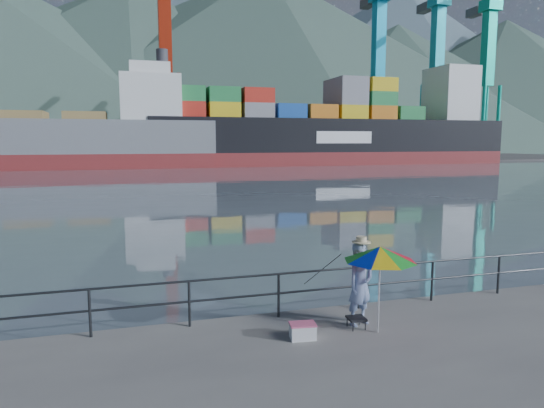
{
  "coord_description": "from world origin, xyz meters",
  "views": [
    {
      "loc": [
        -2.13,
        -8.38,
        3.97
      ],
      "look_at": [
        2.12,
        6.0,
        2.0
      ],
      "focal_mm": 32.0,
      "sensor_mm": 36.0,
      "label": 1
    }
  ],
  "objects": [
    {
      "name": "harbor_water",
      "position": [
        0.0,
        130.0,
        0.0
      ],
      "size": [
        500.0,
        280.0,
        0.0
      ],
      "primitive_type": "cube",
      "color": "slate",
      "rests_on": "ground"
    },
    {
      "name": "far_dock",
      "position": [
        10.0,
        93.0,
        0.0
      ],
      "size": [
        200.0,
        40.0,
        0.4
      ],
      "primitive_type": "cube",
      "color": "#514F4C",
      "rests_on": "ground"
    },
    {
      "name": "guardrail",
      "position": [
        0.0,
        1.7,
        0.52
      ],
      "size": [
        22.0,
        0.06,
        1.03
      ],
      "color": "#2D3033",
      "rests_on": "ground"
    },
    {
      "name": "mountains",
      "position": [
        38.82,
        207.75,
        35.55
      ],
      "size": [
        600.0,
        332.8,
        80.0
      ],
      "color": "#385147",
      "rests_on": "ground"
    },
    {
      "name": "port_cranes",
      "position": [
        31.0,
        84.0,
        16.0
      ],
      "size": [
        116.0,
        28.0,
        38.4
      ],
      "color": "#B6192B",
      "rests_on": "ground"
    },
    {
      "name": "container_stacks",
      "position": [
        34.32,
        93.26,
        3.15
      ],
      "size": [
        58.0,
        5.4,
        7.8
      ],
      "color": "red",
      "rests_on": "ground"
    },
    {
      "name": "fisherman",
      "position": [
        2.56,
        0.79,
        0.9
      ],
      "size": [
        0.76,
        0.63,
        1.79
      ],
      "primitive_type": "imported",
      "rotation": [
        0.0,
        0.0,
        0.35
      ],
      "color": "#20468E",
      "rests_on": "ground"
    },
    {
      "name": "beach_umbrella",
      "position": [
        2.72,
        0.25,
        1.67
      ],
      "size": [
        1.59,
        1.59,
        1.83
      ],
      "color": "white",
      "rests_on": "ground"
    },
    {
      "name": "folding_stool",
      "position": [
        2.39,
        0.6,
        0.13
      ],
      "size": [
        0.39,
        0.39,
        0.24
      ],
      "color": "black",
      "rests_on": "ground"
    },
    {
      "name": "cooler_bag",
      "position": [
        1.1,
        0.4,
        0.14
      ],
      "size": [
        0.54,
        0.4,
        0.29
      ],
      "primitive_type": "cube",
      "rotation": [
        0.0,
        0.0,
        -0.13
      ],
      "color": "silver",
      "rests_on": "ground"
    },
    {
      "name": "fishing_rod",
      "position": [
        2.19,
        2.08,
        0.0
      ],
      "size": [
        0.3,
        1.59,
        1.13
      ],
      "primitive_type": "cylinder",
      "rotation": [
        0.96,
        0.0,
        0.18
      ],
      "color": "black",
      "rests_on": "ground"
    },
    {
      "name": "bulk_carrier",
      "position": [
        -13.32,
        70.82,
        4.11
      ],
      "size": [
        52.35,
        9.06,
        14.5
      ],
      "color": "maroon",
      "rests_on": "ground"
    },
    {
      "name": "container_ship",
      "position": [
        34.37,
        72.03,
        5.8
      ],
      "size": [
        63.78,
        10.63,
        18.1
      ],
      "color": "maroon",
      "rests_on": "ground"
    }
  ]
}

